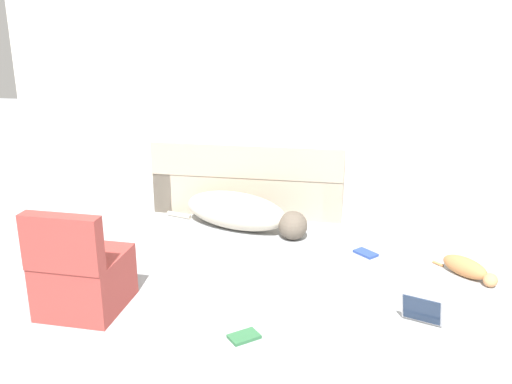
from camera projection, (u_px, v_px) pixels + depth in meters
The scene contains 9 objects.
ground_plane at pixel (243, 380), 3.46m from camera, with size 20.00×20.00×0.00m, color #999EA3.
wall_back at pixel (297, 77), 6.57m from camera, with size 6.99×0.06×2.77m.
couch at pixel (252, 183), 6.41m from camera, with size 2.06×0.94×0.79m.
dog at pixel (242, 212), 5.74m from camera, with size 1.58×0.74×0.38m.
cat at pixel (468, 269), 4.75m from camera, with size 0.48×0.48×0.17m.
laptop_open at pixel (419, 320), 3.97m from camera, with size 0.38×0.41×0.25m.
book_blue at pixel (366, 253), 5.21m from camera, with size 0.23×0.23×0.02m.
book_green at pixel (244, 337), 3.90m from camera, with size 0.24×0.23×0.02m.
side_chair at pixel (82, 276), 4.19m from camera, with size 0.61×0.64×0.83m.
Camera 1 is at (0.51, -2.89, 2.17)m, focal length 40.00 mm.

